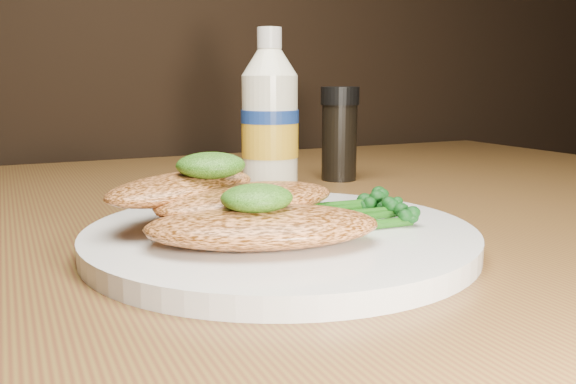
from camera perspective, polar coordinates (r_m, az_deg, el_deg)
name	(u,v)px	position (r m, az deg, el deg)	size (l,w,h in m)	color
plate	(280,237)	(0.45, -0.72, -4.28)	(0.29, 0.29, 0.01)	white
chicken_front	(263,226)	(0.40, -2.39, -3.25)	(0.16, 0.08, 0.02)	#DB8245
chicken_mid	(247,200)	(0.44, -3.87, -0.75)	(0.15, 0.07, 0.02)	#DB8245
chicken_back	(183,188)	(0.46, -9.89, 0.42)	(0.14, 0.07, 0.02)	#DB8245
pesto_front	(257,198)	(0.39, -2.98, -0.58)	(0.05, 0.04, 0.02)	#113207
pesto_back	(211,165)	(0.45, -7.34, 2.53)	(0.05, 0.05, 0.02)	#113207
broccolini_bundle	(333,210)	(0.45, 4.31, -1.74)	(0.14, 0.11, 0.02)	#1C5612
mayo_bottle	(270,111)	(0.66, -1.74, 7.67)	(0.06, 0.06, 0.18)	white
pepper_grinder	(339,134)	(0.74, 4.90, 5.51)	(0.05, 0.05, 0.11)	black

